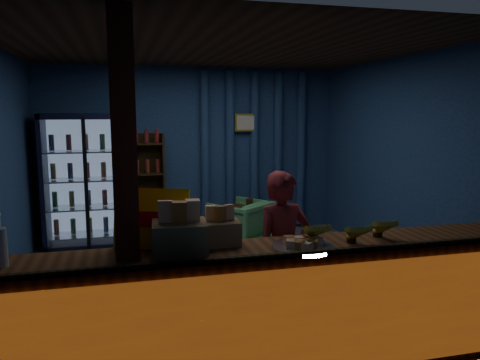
{
  "coord_description": "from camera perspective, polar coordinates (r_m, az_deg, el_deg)",
  "views": [
    {
      "loc": [
        -1.07,
        -5.05,
        1.94
      ],
      "look_at": [
        0.17,
        -0.2,
        1.19
      ],
      "focal_mm": 35.0,
      "sensor_mm": 36.0,
      "label": 1
    }
  ],
  "objects": [
    {
      "name": "shopkeeper",
      "position": [
        4.07,
        5.33,
        -9.05
      ],
      "size": [
        0.59,
        0.46,
        1.44
      ],
      "primitive_type": "imported",
      "rotation": [
        0.0,
        0.0,
        0.23
      ],
      "color": "maroon",
      "rests_on": "ground"
    },
    {
      "name": "snack_box_left",
      "position": [
        3.25,
        -7.38,
        -6.82
      ],
      "size": [
        0.39,
        0.33,
        0.39
      ],
      "color": "#976E49",
      "rests_on": "counter"
    },
    {
      "name": "support_post",
      "position": [
        3.21,
        -13.68,
        -3.27
      ],
      "size": [
        0.16,
        0.16,
        2.6
      ],
      "primitive_type": "cube",
      "color": "maroon",
      "rests_on": "ground"
    },
    {
      "name": "pastry_tray",
      "position": [
        3.44,
        7.71,
        -7.89
      ],
      "size": [
        0.46,
        0.46,
        0.07
      ],
      "color": "silver",
      "rests_on": "counter"
    },
    {
      "name": "yellow_sign",
      "position": [
        3.43,
        -10.74,
        -4.67
      ],
      "size": [
        0.55,
        0.3,
        0.44
      ],
      "color": "yellow",
      "rests_on": "counter"
    },
    {
      "name": "green_chair",
      "position": [
        6.73,
        0.09,
        -5.33
      ],
      "size": [
        1.01,
        1.02,
        0.67
      ],
      "primitive_type": "imported",
      "rotation": [
        0.0,
        0.0,
        3.79
      ],
      "color": "#52A561",
      "rests_on": "ground"
    },
    {
      "name": "snack_box_centre",
      "position": [
        3.5,
        -2.4,
        -6.19
      ],
      "size": [
        0.28,
        0.23,
        0.29
      ],
      "color": "#976E49",
      "rests_on": "counter"
    },
    {
      "name": "beverage_cooler",
      "position": [
        7.06,
        -18.05,
        -0.14
      ],
      "size": [
        1.2,
        0.62,
        1.9
      ],
      "color": "black",
      "rests_on": "ground"
    },
    {
      "name": "room_walls",
      "position": [
        5.17,
        -2.34,
        4.36
      ],
      "size": [
        4.6,
        4.6,
        4.6
      ],
      "color": "navy",
      "rests_on": "ground"
    },
    {
      "name": "side_table",
      "position": [
        7.0,
        1.17,
        -5.3
      ],
      "size": [
        0.71,
        0.62,
        0.65
      ],
      "color": "#352511",
      "rests_on": "ground"
    },
    {
      "name": "curtain_folds",
      "position": [
        7.51,
        1.76,
        3.59
      ],
      "size": [
        1.74,
        0.14,
        2.5
      ],
      "color": "navy",
      "rests_on": "room_walls"
    },
    {
      "name": "ground",
      "position": [
        5.51,
        -2.24,
        -12.13
      ],
      "size": [
        4.6,
        4.6,
        0.0
      ],
      "primitive_type": "plane",
      "color": "#515154",
      "rests_on": "ground"
    },
    {
      "name": "framed_picture",
      "position": [
        7.4,
        0.75,
        7.01
      ],
      "size": [
        0.36,
        0.04,
        0.28
      ],
      "color": "yellow",
      "rests_on": "room_walls"
    },
    {
      "name": "counter",
      "position": [
        3.63,
        4.28,
        -15.37
      ],
      "size": [
        4.4,
        0.57,
        0.99
      ],
      "color": "brown",
      "rests_on": "ground"
    },
    {
      "name": "bottle_shelf",
      "position": [
        7.21,
        -11.17,
        -0.82
      ],
      "size": [
        0.5,
        0.28,
        1.6
      ],
      "color": "#352511",
      "rests_on": "ground"
    },
    {
      "name": "banana_bunches",
      "position": [
        3.67,
        13.27,
        -6.01
      ],
      "size": [
        0.81,
        0.31,
        0.18
      ],
      "color": "yellow",
      "rests_on": "counter"
    }
  ]
}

